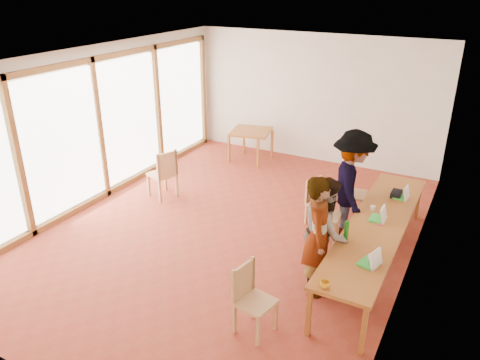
# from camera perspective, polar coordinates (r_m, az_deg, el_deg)

# --- Properties ---
(ground) EXTENTS (8.00, 8.00, 0.00)m
(ground) POSITION_cam_1_polar(r_m,az_deg,el_deg) (8.44, -0.98, -5.93)
(ground) COLOR #953624
(ground) RESTS_ON ground
(wall_back) EXTENTS (6.00, 0.10, 3.00)m
(wall_back) POSITION_cam_1_polar(r_m,az_deg,el_deg) (11.32, 9.04, 9.76)
(wall_back) COLOR silver
(wall_back) RESTS_ON ground
(wall_front) EXTENTS (6.00, 0.10, 3.00)m
(wall_front) POSITION_cam_1_polar(r_m,az_deg,el_deg) (5.08, -24.07, -10.36)
(wall_front) COLOR silver
(wall_front) RESTS_ON ground
(wall_right) EXTENTS (0.10, 8.00, 3.00)m
(wall_right) POSITION_cam_1_polar(r_m,az_deg,el_deg) (6.95, 21.07, -0.57)
(wall_right) COLOR silver
(wall_right) RESTS_ON ground
(window_wall) EXTENTS (0.10, 8.00, 3.00)m
(window_wall) POSITION_cam_1_polar(r_m,az_deg,el_deg) (9.54, -16.86, 6.42)
(window_wall) COLOR white
(window_wall) RESTS_ON ground
(ceiling) EXTENTS (6.00, 8.00, 0.04)m
(ceiling) POSITION_cam_1_polar(r_m,az_deg,el_deg) (7.42, -1.14, 14.78)
(ceiling) COLOR white
(ceiling) RESTS_ON wall_back
(communal_table) EXTENTS (0.80, 4.00, 0.75)m
(communal_table) POSITION_cam_1_polar(r_m,az_deg,el_deg) (7.38, 16.38, -5.40)
(communal_table) COLOR #AA6325
(communal_table) RESTS_ON ground
(side_table) EXTENTS (0.90, 0.90, 0.75)m
(side_table) POSITION_cam_1_polar(r_m,az_deg,el_deg) (11.31, 1.33, 5.66)
(side_table) COLOR #AA6325
(side_table) RESTS_ON ground
(chair_near) EXTENTS (0.50, 0.50, 0.49)m
(chair_near) POSITION_cam_1_polar(r_m,az_deg,el_deg) (5.98, 1.13, -13.38)
(chair_near) COLOR tan
(chair_near) RESTS_ON ground
(chair_mid) EXTENTS (0.50, 0.50, 0.52)m
(chair_mid) POSITION_cam_1_polar(r_m,az_deg,el_deg) (7.96, 9.81, -3.35)
(chair_mid) COLOR tan
(chair_mid) RESTS_ON ground
(chair_far) EXTENTS (0.52, 0.52, 0.46)m
(chair_far) POSITION_cam_1_polar(r_m,az_deg,el_deg) (8.50, 9.35, -2.02)
(chair_far) COLOR tan
(chair_far) RESTS_ON ground
(chair_empty) EXTENTS (0.53, 0.53, 0.53)m
(chair_empty) POSITION_cam_1_polar(r_m,az_deg,el_deg) (8.81, 13.08, -0.80)
(chair_empty) COLOR tan
(chair_empty) RESTS_ON ground
(chair_spare) EXTENTS (0.60, 0.60, 0.54)m
(chair_spare) POSITION_cam_1_polar(r_m,az_deg,el_deg) (9.43, -9.17, 1.28)
(chair_spare) COLOR tan
(chair_spare) RESTS_ON ground
(person_near) EXTENTS (0.57, 0.73, 1.77)m
(person_near) POSITION_cam_1_polar(r_m,az_deg,el_deg) (6.56, 9.58, -6.73)
(person_near) COLOR gray
(person_near) RESTS_ON ground
(person_mid) EXTENTS (0.84, 0.96, 1.65)m
(person_mid) POSITION_cam_1_polar(r_m,az_deg,el_deg) (6.80, 10.40, -6.18)
(person_mid) COLOR gray
(person_mid) RESTS_ON ground
(person_far) EXTENTS (1.14, 1.42, 1.91)m
(person_far) POSITION_cam_1_polar(r_m,az_deg,el_deg) (8.00, 13.43, -0.67)
(person_far) COLOR gray
(person_far) RESTS_ON ground
(laptop_near) EXTENTS (0.30, 0.32, 0.23)m
(laptop_near) POSITION_cam_1_polar(r_m,az_deg,el_deg) (6.31, 15.78, -9.46)
(laptop_near) COLOR green
(laptop_near) RESTS_ON communal_table
(laptop_mid) EXTENTS (0.23, 0.27, 0.23)m
(laptop_mid) POSITION_cam_1_polar(r_m,az_deg,el_deg) (7.43, 16.69, -4.27)
(laptop_mid) COLOR green
(laptop_mid) RESTS_ON communal_table
(laptop_far) EXTENTS (0.24, 0.27, 0.21)m
(laptop_far) POSITION_cam_1_polar(r_m,az_deg,el_deg) (8.26, 19.28, -1.75)
(laptop_far) COLOR green
(laptop_far) RESTS_ON communal_table
(yellow_mug) EXTENTS (0.15, 0.15, 0.09)m
(yellow_mug) POSITION_cam_1_polar(r_m,az_deg,el_deg) (5.79, 10.29, -12.43)
(yellow_mug) COLOR orange
(yellow_mug) RESTS_ON communal_table
(green_bottle) EXTENTS (0.07, 0.07, 0.28)m
(green_bottle) POSITION_cam_1_polar(r_m,az_deg,el_deg) (6.75, 12.83, -6.01)
(green_bottle) COLOR #1A7319
(green_bottle) RESTS_ON communal_table
(clear_glass) EXTENTS (0.07, 0.07, 0.09)m
(clear_glass) POSITION_cam_1_polar(r_m,az_deg,el_deg) (6.40, 15.62, -9.13)
(clear_glass) COLOR silver
(clear_glass) RESTS_ON communal_table
(condiment_cup) EXTENTS (0.08, 0.08, 0.06)m
(condiment_cup) POSITION_cam_1_polar(r_m,az_deg,el_deg) (7.74, 15.89, -3.26)
(condiment_cup) COLOR white
(condiment_cup) RESTS_ON communal_table
(pink_phone) EXTENTS (0.05, 0.10, 0.01)m
(pink_phone) POSITION_cam_1_polar(r_m,az_deg,el_deg) (7.33, 16.72, -5.13)
(pink_phone) COLOR #D43A65
(pink_phone) RESTS_ON communal_table
(black_pouch) EXTENTS (0.16, 0.26, 0.09)m
(black_pouch) POSITION_cam_1_polar(r_m,az_deg,el_deg) (8.30, 18.52, -1.62)
(black_pouch) COLOR black
(black_pouch) RESTS_ON communal_table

